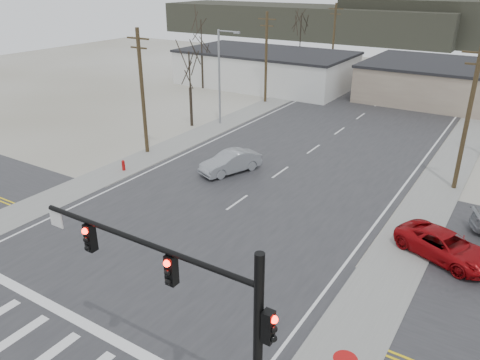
{
  "coord_description": "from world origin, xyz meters",
  "views": [
    {
      "loc": [
        14.73,
        -14.92,
        13.62
      ],
      "look_at": [
        1.33,
        6.25,
        2.6
      ],
      "focal_mm": 35.0,
      "sensor_mm": 36.0,
      "label": 1
    }
  ],
  "objects_px": {
    "car_far_a": "(425,79)",
    "car_parked_red": "(445,246)",
    "car_far_b": "(376,74)",
    "traffic_signal_mast": "(202,308)",
    "sedan_crossing": "(230,162)",
    "fire_hydrant": "(123,165)"
  },
  "relations": [
    {
      "from": "fire_hydrant",
      "to": "car_far_a",
      "type": "height_order",
      "value": "car_far_a"
    },
    {
      "from": "traffic_signal_mast",
      "to": "car_far_a",
      "type": "distance_m",
      "value": 58.05
    },
    {
      "from": "traffic_signal_mast",
      "to": "sedan_crossing",
      "type": "xyz_separation_m",
      "value": [
        -11.1,
        18.27,
        -3.84
      ]
    },
    {
      "from": "car_far_b",
      "to": "car_parked_red",
      "type": "height_order",
      "value": "car_parked_red"
    },
    {
      "from": "traffic_signal_mast",
      "to": "sedan_crossing",
      "type": "distance_m",
      "value": 21.71
    },
    {
      "from": "car_parked_red",
      "to": "car_far_a",
      "type": "bearing_deg",
      "value": 36.26
    },
    {
      "from": "car_far_a",
      "to": "car_far_b",
      "type": "relative_size",
      "value": 1.4
    },
    {
      "from": "sedan_crossing",
      "to": "car_far_a",
      "type": "xyz_separation_m",
      "value": [
        5.3,
        39.37,
        -0.03
      ]
    },
    {
      "from": "traffic_signal_mast",
      "to": "fire_hydrant",
      "type": "relative_size",
      "value": 10.29
    },
    {
      "from": "sedan_crossing",
      "to": "car_parked_red",
      "type": "height_order",
      "value": "sedan_crossing"
    },
    {
      "from": "traffic_signal_mast",
      "to": "car_far_a",
      "type": "xyz_separation_m",
      "value": [
        -5.79,
        57.63,
        -3.87
      ]
    },
    {
      "from": "car_far_a",
      "to": "car_parked_red",
      "type": "bearing_deg",
      "value": 108.94
    },
    {
      "from": "fire_hydrant",
      "to": "sedan_crossing",
      "type": "relative_size",
      "value": 0.18
    },
    {
      "from": "traffic_signal_mast",
      "to": "fire_hydrant",
      "type": "bearing_deg",
      "value": 141.87
    },
    {
      "from": "car_far_a",
      "to": "car_parked_red",
      "type": "relative_size",
      "value": 1.02
    },
    {
      "from": "fire_hydrant",
      "to": "car_parked_red",
      "type": "distance_m",
      "value": 22.81
    },
    {
      "from": "car_parked_red",
      "to": "car_far_b",
      "type": "bearing_deg",
      "value": 44.27
    },
    {
      "from": "car_far_a",
      "to": "car_far_b",
      "type": "distance_m",
      "value": 6.8
    },
    {
      "from": "fire_hydrant",
      "to": "car_far_b",
      "type": "height_order",
      "value": "car_far_b"
    },
    {
      "from": "traffic_signal_mast",
      "to": "sedan_crossing",
      "type": "height_order",
      "value": "traffic_signal_mast"
    },
    {
      "from": "fire_hydrant",
      "to": "car_parked_red",
      "type": "relative_size",
      "value": 0.17
    },
    {
      "from": "car_far_a",
      "to": "sedan_crossing",
      "type": "bearing_deg",
      "value": 87.58
    }
  ]
}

